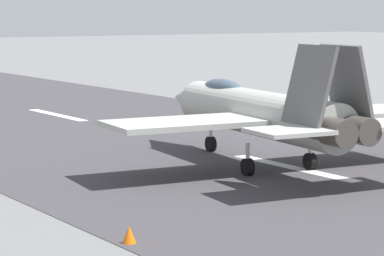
{
  "coord_description": "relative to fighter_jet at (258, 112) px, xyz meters",
  "views": [
    {
      "loc": [
        -28.62,
        25.4,
        6.96
      ],
      "look_at": [
        0.76,
        5.36,
        2.2
      ],
      "focal_mm": 81.07,
      "sensor_mm": 36.0,
      "label": 1
    }
  ],
  "objects": [
    {
      "name": "ground_plane",
      "position": [
        -1.89,
        -0.98,
        -2.5
      ],
      "size": [
        400.0,
        400.0,
        0.0
      ],
      "primitive_type": "plane",
      "color": "slate"
    },
    {
      "name": "runway_strip",
      "position": [
        -1.91,
        -0.98,
        -2.49
      ],
      "size": [
        240.0,
        26.0,
        0.02
      ],
      "color": "#3B383C",
      "rests_on": "ground"
    },
    {
      "name": "fighter_jet",
      "position": [
        0.0,
        0.0,
        0.0
      ],
      "size": [
        16.94,
        15.33,
        5.7
      ],
      "color": "#ADB0A8",
      "rests_on": "ground"
    },
    {
      "name": "marker_cone_near",
      "position": [
        -8.33,
        11.6,
        -2.22
      ],
      "size": [
        0.44,
        0.44,
        0.55
      ],
      "primitive_type": "cone",
      "color": "orange",
      "rests_on": "ground"
    }
  ]
}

